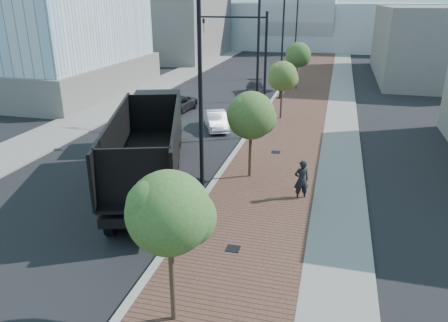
% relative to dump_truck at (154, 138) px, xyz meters
% --- Properties ---
extents(sidewalk, '(7.00, 140.00, 0.12)m').
position_rel_dump_truck_xyz_m(sidewalk, '(7.42, 24.53, -1.57)').
color(sidewalk, '#4C2D23').
rests_on(sidewalk, ground).
extents(concrete_strip, '(2.40, 140.00, 0.13)m').
position_rel_dump_truck_xyz_m(concrete_strip, '(10.12, 24.53, -1.56)').
color(concrete_strip, slate).
rests_on(concrete_strip, ground).
extents(curb, '(0.30, 140.00, 0.14)m').
position_rel_dump_truck_xyz_m(curb, '(3.92, 24.53, -1.56)').
color(curb, gray).
rests_on(curb, ground).
extents(west_sidewalk, '(4.00, 140.00, 0.12)m').
position_rel_dump_truck_xyz_m(west_sidewalk, '(-9.08, 24.53, -1.57)').
color(west_sidewalk, slate).
rests_on(west_sidewalk, ground).
extents(dump_truck, '(7.16, 14.08, 3.86)m').
position_rel_dump_truck_xyz_m(dump_truck, '(0.00, 0.00, 0.00)').
color(dump_truck, black).
rests_on(dump_truck, ground).
extents(white_sedan, '(2.79, 4.09, 1.28)m').
position_rel_dump_truck_xyz_m(white_sedan, '(1.39, 7.78, -0.99)').
color(white_sedan, silver).
rests_on(white_sedan, ground).
extents(dark_car_mid, '(2.61, 4.69, 1.24)m').
position_rel_dump_truck_xyz_m(dark_car_mid, '(-3.13, 11.65, -1.00)').
color(dark_car_mid, black).
rests_on(dark_car_mid, ground).
extents(dark_car_far, '(2.63, 4.54, 1.24)m').
position_rel_dump_truck_xyz_m(dark_car_far, '(1.91, 19.99, -1.01)').
color(dark_car_far, black).
rests_on(dark_car_far, ground).
extents(pedestrian, '(0.83, 0.71, 1.94)m').
position_rel_dump_truck_xyz_m(pedestrian, '(8.32, -2.33, -0.65)').
color(pedestrian, black).
rests_on(pedestrian, ground).
extents(streetlight_1, '(1.44, 0.56, 9.21)m').
position_rel_dump_truck_xyz_m(streetlight_1, '(4.40, -5.47, 2.72)').
color(streetlight_1, black).
rests_on(streetlight_1, ground).
extents(streetlight_2, '(1.72, 0.56, 9.28)m').
position_rel_dump_truck_xyz_m(streetlight_2, '(4.52, 6.53, 3.19)').
color(streetlight_2, black).
rests_on(streetlight_2, ground).
extents(streetlight_3, '(1.44, 0.56, 9.21)m').
position_rel_dump_truck_xyz_m(streetlight_3, '(4.40, 18.53, 2.72)').
color(streetlight_3, black).
rests_on(streetlight_3, ground).
extents(streetlight_4, '(1.72, 0.56, 9.28)m').
position_rel_dump_truck_xyz_m(streetlight_4, '(4.52, 30.53, 3.19)').
color(streetlight_4, black).
rests_on(streetlight_4, ground).
extents(traffic_mast, '(5.09, 0.20, 8.00)m').
position_rel_dump_truck_xyz_m(traffic_mast, '(3.62, 9.53, 3.36)').
color(traffic_mast, black).
rests_on(traffic_mast, ground).
extents(tree_0, '(2.35, 2.29, 4.70)m').
position_rel_dump_truck_xyz_m(tree_0, '(5.56, -11.44, 1.91)').
color(tree_0, '#382619').
rests_on(tree_0, ground).
extents(tree_1, '(2.45, 2.41, 4.58)m').
position_rel_dump_truck_xyz_m(tree_1, '(5.56, -0.44, 1.74)').
color(tree_1, '#382619').
rests_on(tree_1, ground).
extents(tree_2, '(2.32, 2.26, 4.47)m').
position_rel_dump_truck_xyz_m(tree_2, '(5.56, 11.56, 1.70)').
color(tree_2, '#382619').
rests_on(tree_2, ground).
extents(tree_3, '(2.56, 2.54, 4.77)m').
position_rel_dump_truck_xyz_m(tree_3, '(5.56, 23.56, 1.87)').
color(tree_3, '#382619').
rests_on(tree_3, ground).
extents(tower_podium, '(19.00, 19.00, 3.00)m').
position_rel_dump_truck_xyz_m(tower_podium, '(-20.08, 16.53, -0.13)').
color(tower_podium, '#67615C').
rests_on(tower_podium, ground).
extents(convention_center, '(50.00, 30.00, 50.00)m').
position_rel_dump_truck_xyz_m(convention_center, '(1.92, 69.53, 4.38)').
color(convention_center, '#A0A5A9').
rests_on(convention_center, ground).
extents(commercial_block_nw, '(14.00, 20.00, 10.00)m').
position_rel_dump_truck_xyz_m(commercial_block_nw, '(-16.08, 44.53, 3.37)').
color(commercial_block_nw, slate).
rests_on(commercial_block_nw, ground).
extents(commercial_block_ne, '(12.00, 22.00, 8.00)m').
position_rel_dump_truck_xyz_m(commercial_block_ne, '(19.92, 34.53, 2.37)').
color(commercial_block_ne, '#68625D').
rests_on(commercial_block_ne, ground).
extents(utility_cover_1, '(0.50, 0.50, 0.02)m').
position_rel_dump_truck_xyz_m(utility_cover_1, '(6.32, -7.47, -1.50)').
color(utility_cover_1, black).
rests_on(utility_cover_1, sidewalk).
extents(utility_cover_2, '(0.50, 0.50, 0.02)m').
position_rel_dump_truck_xyz_m(utility_cover_2, '(6.32, 3.53, -1.50)').
color(utility_cover_2, black).
rests_on(utility_cover_2, sidewalk).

